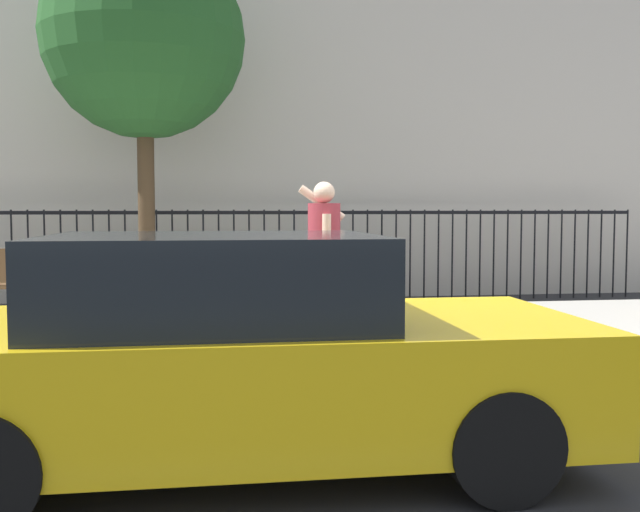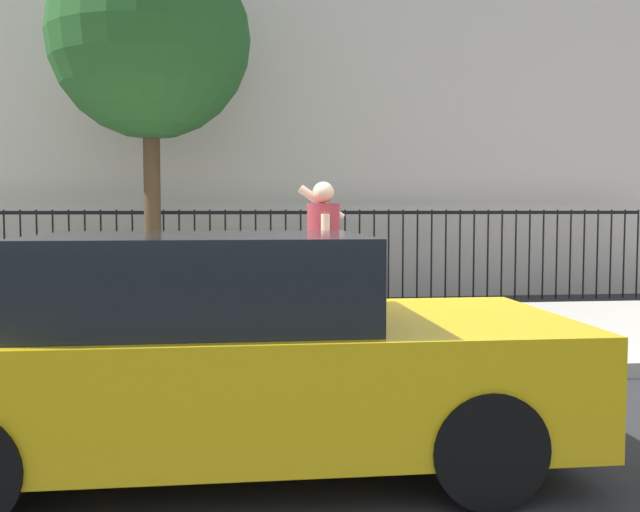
{
  "view_description": "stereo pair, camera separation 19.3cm",
  "coord_description": "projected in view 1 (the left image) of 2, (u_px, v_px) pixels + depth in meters",
  "views": [
    {
      "loc": [
        -1.43,
        -6.29,
        1.61
      ],
      "look_at": [
        -0.33,
        1.41,
        1.1
      ],
      "focal_mm": 40.35,
      "sensor_mm": 36.0,
      "label": 1
    },
    {
      "loc": [
        -1.24,
        -6.32,
        1.61
      ],
      "look_at": [
        -0.33,
        1.41,
        1.1
      ],
      "focal_mm": 40.35,
      "sensor_mm": 36.0,
      "label": 2
    }
  ],
  "objects": [
    {
      "name": "iron_fence",
      "position": [
        302.0,
        244.0,
        12.29
      ],
      "size": [
        12.03,
        0.04,
        1.6
      ],
      "color": "black",
      "rests_on": "ground"
    },
    {
      "name": "building_facade",
      "position": [
        286.0,
        52.0,
        14.61
      ],
      "size": [
        28.0,
        4.0,
        9.62
      ],
      "primitive_type": "cube",
      "color": "beige",
      "rests_on": "ground"
    },
    {
      "name": "ground_plane",
      "position": [
        378.0,
        386.0,
        6.52
      ],
      "size": [
        60.0,
        60.0,
        0.0
      ],
      "primitive_type": "plane",
      "color": "#28282B"
    },
    {
      "name": "sidewalk",
      "position": [
        337.0,
        336.0,
        8.69
      ],
      "size": [
        28.0,
        4.4,
        0.15
      ],
      "primitive_type": "cube",
      "color": "#B2ADA3",
      "rests_on": "ground"
    },
    {
      "name": "taxi_yellow",
      "position": [
        240.0,
        354.0,
        4.49
      ],
      "size": [
        4.21,
        1.87,
        1.45
      ],
      "color": "yellow",
      "rests_on": "ground"
    },
    {
      "name": "street_tree_near",
      "position": [
        144.0,
        38.0,
        10.52
      ],
      "size": [
        2.96,
        2.96,
        5.6
      ],
      "color": "#4C3823",
      "rests_on": "ground"
    },
    {
      "name": "street_bench",
      "position": [
        10.0,
        282.0,
        9.4
      ],
      "size": [
        1.6,
        0.45,
        0.95
      ],
      "color": "brown",
      "rests_on": "sidewalk"
    },
    {
      "name": "pedestrian_on_phone",
      "position": [
        324.0,
        252.0,
        7.47
      ],
      "size": [
        0.51,
        0.65,
        1.74
      ],
      "color": "beige",
      "rests_on": "sidewalk"
    }
  ]
}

